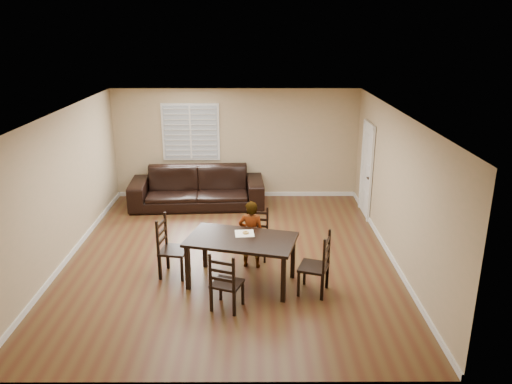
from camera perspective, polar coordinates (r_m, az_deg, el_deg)
ground at (r=9.47m, az=-2.94°, el=-7.30°), size 7.00×7.00×0.00m
room at (r=9.01m, az=-2.85°, el=3.60°), size 6.04×7.04×2.72m
dining_table at (r=8.22m, az=-1.69°, el=-5.85°), size 1.94×1.39×0.82m
chair_near at (r=9.31m, az=0.12°, el=-4.85°), size 0.48×0.46×0.94m
chair_far at (r=7.58m, az=-3.69°, el=-10.65°), size 0.54×0.53×0.96m
chair_left at (r=8.74m, az=-10.17°, el=-6.38°), size 0.52×0.55×1.07m
chair_right at (r=8.09m, az=7.49°, el=-8.47°), size 0.57×0.59×1.04m
child at (r=8.82m, az=-0.55°, el=-4.87°), size 0.50×0.37×1.24m
napkin at (r=8.35m, az=-1.33°, el=-4.76°), size 0.34×0.34×0.00m
donut at (r=8.34m, az=-1.18°, el=-4.63°), size 0.11×0.11×0.04m
sofa at (r=11.93m, az=-6.72°, el=0.50°), size 3.19×1.40×0.91m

